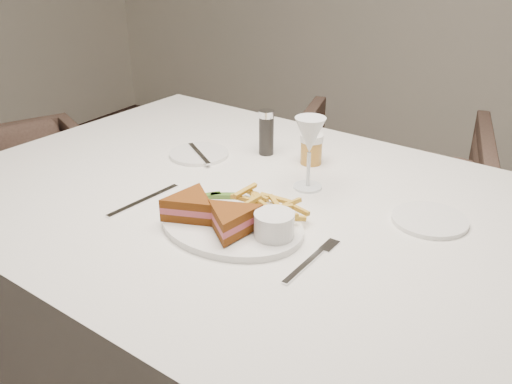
{
  "coord_description": "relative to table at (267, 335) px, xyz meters",
  "views": [
    {
      "loc": [
        0.68,
        -0.62,
        1.34
      ],
      "look_at": [
        0.07,
        0.31,
        0.8
      ],
      "focal_mm": 40.0,
      "sensor_mm": 36.0,
      "label": 1
    }
  ],
  "objects": [
    {
      "name": "table",
      "position": [
        0.0,
        0.0,
        0.0
      ],
      "size": [
        1.63,
        1.14,
        0.75
      ],
      "primitive_type": "cube",
      "rotation": [
        0.0,
        0.0,
        -0.06
      ],
      "color": "silver",
      "rests_on": "ground"
    },
    {
      "name": "chair_far",
      "position": [
        -0.05,
        0.93,
        -0.01
      ],
      "size": [
        0.86,
        0.83,
        0.73
      ],
      "primitive_type": "imported",
      "rotation": [
        0.0,
        0.0,
        3.42
      ],
      "color": "#4A362D",
      "rests_on": "ground"
    },
    {
      "name": "chair_left",
      "position": [
        -1.16,
        0.08,
        -0.04
      ],
      "size": [
        0.83,
        0.85,
        0.68
      ],
      "primitive_type": "imported",
      "rotation": [
        0.0,
        0.0,
        1.15
      ],
      "color": "#4A362D",
      "rests_on": "ground"
    },
    {
      "name": "table_setting",
      "position": [
        -0.0,
        -0.04,
        0.41
      ],
      "size": [
        0.8,
        0.64,
        0.18
      ],
      "color": "white",
      "rests_on": "table"
    }
  ]
}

